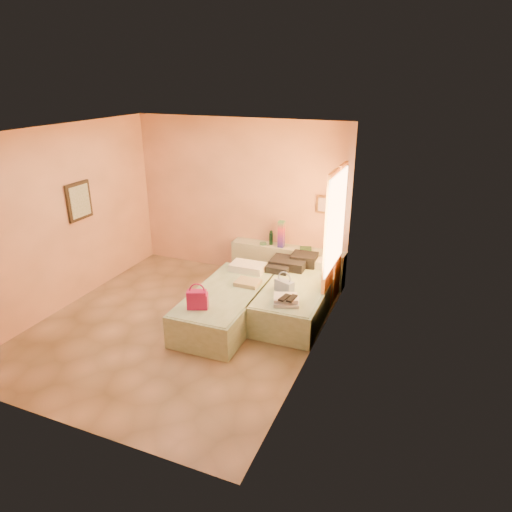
% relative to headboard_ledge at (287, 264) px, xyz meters
% --- Properties ---
extents(ground, '(4.50, 4.50, 0.00)m').
position_rel_headboard_ledge_xyz_m(ground, '(-0.98, -2.10, -0.33)').
color(ground, tan).
rests_on(ground, ground).
extents(room_walls, '(4.02, 4.51, 2.81)m').
position_rel_headboard_ledge_xyz_m(room_walls, '(-0.77, -1.53, 1.46)').
color(room_walls, '#F9AF85').
rests_on(room_walls, ground).
extents(headboard_ledge, '(2.05, 0.30, 0.65)m').
position_rel_headboard_ledge_xyz_m(headboard_ledge, '(0.00, 0.00, 0.00)').
color(headboard_ledge, '#B1B796').
rests_on(headboard_ledge, ground).
extents(bed_left, '(0.94, 2.02, 0.50)m').
position_rel_headboard_ledge_xyz_m(bed_left, '(-0.38, -1.70, -0.08)').
color(bed_left, '#AFCCA4').
rests_on(bed_left, ground).
extents(bed_right, '(0.94, 2.02, 0.50)m').
position_rel_headboard_ledge_xyz_m(bed_right, '(0.52, -1.05, -0.08)').
color(bed_right, '#AFCCA4').
rests_on(bed_right, ground).
extents(water_bottle, '(0.07, 0.07, 0.25)m').
position_rel_headboard_ledge_xyz_m(water_bottle, '(-0.32, 0.01, 0.45)').
color(water_bottle, '#143824').
rests_on(water_bottle, headboard_ledge).
extents(rainbow_box, '(0.11, 0.11, 0.47)m').
position_rel_headboard_ledge_xyz_m(rainbow_box, '(-0.11, -0.04, 0.56)').
color(rainbow_box, '#B31654').
rests_on(rainbow_box, headboard_ledge).
extents(small_dish, '(0.16, 0.16, 0.03)m').
position_rel_headboard_ledge_xyz_m(small_dish, '(-0.45, -0.05, 0.34)').
color(small_dish, '#457F58').
rests_on(small_dish, headboard_ledge).
extents(green_book, '(0.23, 0.20, 0.03)m').
position_rel_headboard_ledge_xyz_m(green_book, '(0.33, 0.01, 0.34)').
color(green_book, '#234127').
rests_on(green_book, headboard_ledge).
extents(flower_vase, '(0.22, 0.22, 0.28)m').
position_rel_headboard_ledge_xyz_m(flower_vase, '(0.78, 0.04, 0.46)').
color(flower_vase, silver).
rests_on(flower_vase, headboard_ledge).
extents(magenta_handbag, '(0.32, 0.25, 0.26)m').
position_rel_headboard_ledge_xyz_m(magenta_handbag, '(-0.51, -2.32, 0.31)').
color(magenta_handbag, '#B31654').
rests_on(magenta_handbag, bed_left).
extents(khaki_garment, '(0.36, 0.29, 0.06)m').
position_rel_headboard_ledge_xyz_m(khaki_garment, '(-0.17, -1.39, 0.21)').
color(khaki_garment, tan).
rests_on(khaki_garment, bed_left).
extents(clothes_pile, '(0.64, 0.64, 0.19)m').
position_rel_headboard_ledge_xyz_m(clothes_pile, '(0.24, -0.52, 0.27)').
color(clothes_pile, black).
rests_on(clothes_pile, bed_right).
extents(blue_handbag, '(0.31, 0.22, 0.19)m').
position_rel_headboard_ledge_xyz_m(blue_handbag, '(0.43, -1.42, 0.27)').
color(blue_handbag, '#3D6194').
rests_on(blue_handbag, bed_right).
extents(towel_stack, '(0.42, 0.39, 0.10)m').
position_rel_headboard_ledge_xyz_m(towel_stack, '(0.57, -1.74, 0.23)').
color(towel_stack, silver).
rests_on(towel_stack, bed_right).
extents(sandal_pair, '(0.21, 0.25, 0.02)m').
position_rel_headboard_ledge_xyz_m(sandal_pair, '(0.61, -1.79, 0.29)').
color(sandal_pair, black).
rests_on(sandal_pair, towel_stack).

